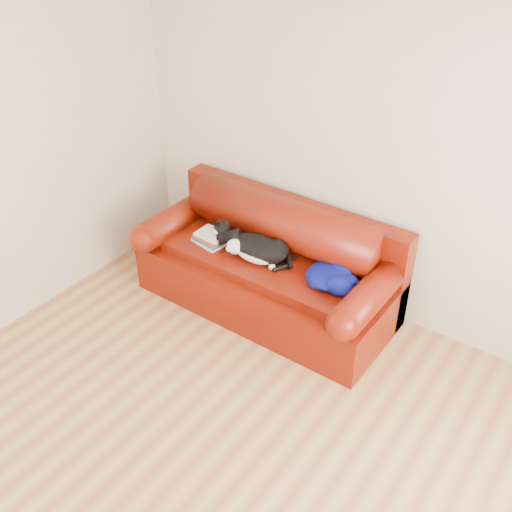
{
  "coord_description": "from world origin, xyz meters",
  "views": [
    {
      "loc": [
        1.56,
        -1.78,
        3.16
      ],
      "look_at": [
        -0.7,
        1.35,
        0.57
      ],
      "focal_mm": 42.0,
      "sensor_mm": 36.0,
      "label": 1
    }
  ],
  "objects_px": {
    "sofa_base": "(266,282)",
    "blanket": "(331,277)",
    "book_stack": "(211,238)",
    "cat": "(257,249)"
  },
  "relations": [
    {
      "from": "book_stack",
      "to": "cat",
      "type": "relative_size",
      "value": 0.43
    },
    {
      "from": "book_stack",
      "to": "sofa_base",
      "type": "bearing_deg",
      "value": 12.92
    },
    {
      "from": "cat",
      "to": "blanket",
      "type": "relative_size",
      "value": 1.59
    },
    {
      "from": "sofa_base",
      "to": "cat",
      "type": "xyz_separation_m",
      "value": [
        -0.03,
        -0.08,
        0.36
      ]
    },
    {
      "from": "sofa_base",
      "to": "blanket",
      "type": "relative_size",
      "value": 4.82
    },
    {
      "from": "blanket",
      "to": "sofa_base",
      "type": "bearing_deg",
      "value": 177.3
    },
    {
      "from": "book_stack",
      "to": "blanket",
      "type": "distance_m",
      "value": 1.08
    },
    {
      "from": "sofa_base",
      "to": "book_stack",
      "type": "height_order",
      "value": "book_stack"
    },
    {
      "from": "cat",
      "to": "blanket",
      "type": "bearing_deg",
      "value": -16.05
    },
    {
      "from": "sofa_base",
      "to": "blanket",
      "type": "height_order",
      "value": "blanket"
    }
  ]
}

